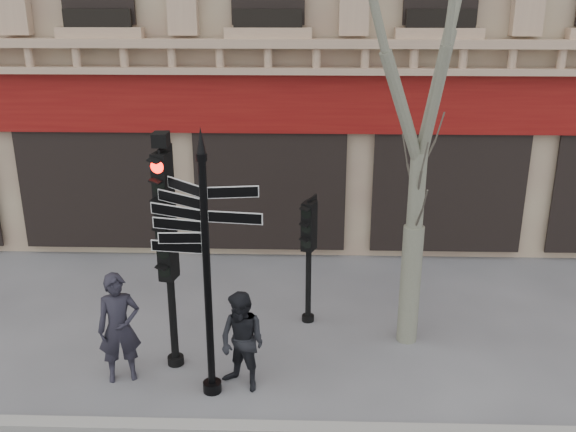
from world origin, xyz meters
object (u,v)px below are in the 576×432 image
pedestrian_a (119,328)px  traffic_signal_main (167,225)px  fingerpost (205,222)px  pedestrian_b (242,342)px  traffic_signal_secondary (309,239)px

pedestrian_a → traffic_signal_main: bearing=11.8°
fingerpost → pedestrian_b: (0.47, 0.13, -2.00)m
traffic_signal_main → pedestrian_b: traffic_signal_main is taller
pedestrian_a → pedestrian_b: pedestrian_a is taller
fingerpost → traffic_signal_main: 1.09m
pedestrian_b → traffic_signal_secondary: bearing=97.3°
traffic_signal_secondary → pedestrian_a: 3.64m
traffic_signal_secondary → pedestrian_b: 2.53m
traffic_signal_secondary → pedestrian_b: bearing=-93.8°
fingerpost → pedestrian_a: fingerpost is taller
traffic_signal_main → pedestrian_b: (1.19, -0.62, -1.67)m
traffic_signal_main → pedestrian_b: size_ratio=2.43×
fingerpost → pedestrian_a: (-1.48, 0.32, -1.90)m
fingerpost → traffic_signal_main: fingerpost is taller
fingerpost → pedestrian_b: bearing=32.2°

